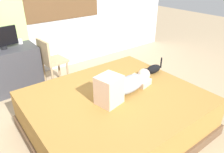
{
  "coord_description": "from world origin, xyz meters",
  "views": [
    {
      "loc": [
        -1.36,
        -1.58,
        1.93
      ],
      "look_at": [
        0.12,
        0.36,
        0.67
      ],
      "focal_mm": 34.61,
      "sensor_mm": 36.0,
      "label": 1
    }
  ],
  "objects": [
    {
      "name": "ground_plane",
      "position": [
        0.0,
        0.0,
        0.0
      ],
      "size": [
        16.0,
        16.0,
        0.0
      ],
      "primitive_type": "plane",
      "color": "tan"
    },
    {
      "name": "cup",
      "position": [
        -0.47,
        2.18,
        0.78
      ],
      "size": [
        0.08,
        0.08,
        0.08
      ],
      "primitive_type": "cylinder",
      "color": "white",
      "rests_on": "desk"
    },
    {
      "name": "cat",
      "position": [
        0.82,
        0.32,
        0.59
      ],
      "size": [
        0.36,
        0.13,
        0.21
      ],
      "color": "black",
      "rests_on": "bed"
    },
    {
      "name": "bed",
      "position": [
        0.02,
        0.16,
        0.26
      ],
      "size": [
        2.06,
        1.81,
        0.52
      ],
      "color": "brown",
      "rests_on": "ground"
    },
    {
      "name": "curtain_left",
      "position": [
        -0.49,
        2.34,
        1.27
      ],
      "size": [
        0.44,
        0.06,
        2.54
      ],
      "primitive_type": "cube",
      "color": "#ADCC75",
      "rests_on": "ground"
    },
    {
      "name": "person_lying",
      "position": [
        0.14,
        0.15,
        0.63
      ],
      "size": [
        0.94,
        0.43,
        0.34
      ],
      "color": "#8C939E",
      "rests_on": "bed"
    },
    {
      "name": "tv_monitor",
      "position": [
        -0.76,
        2.06,
        0.92
      ],
      "size": [
        0.48,
        0.1,
        0.35
      ],
      "color": "black",
      "rests_on": "desk"
    },
    {
      "name": "chair_by_desk",
      "position": [
        -0.14,
        1.76,
        0.51
      ],
      "size": [
        0.42,
        0.42,
        0.86
      ],
      "color": "tan",
      "rests_on": "ground"
    },
    {
      "name": "desk",
      "position": [
        -0.73,
        2.06,
        0.37
      ],
      "size": [
        0.9,
        0.56,
        0.74
      ],
      "color": "#38383D",
      "rests_on": "ground"
    }
  ]
}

